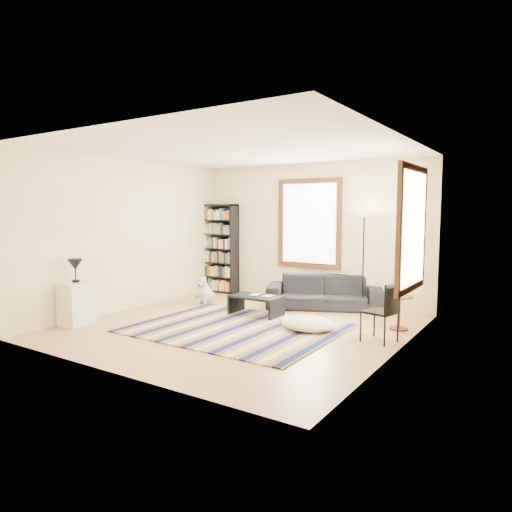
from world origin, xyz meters
The scene contains 21 objects.
floor centered at (0.00, 0.00, -0.05)m, with size 5.00×5.00×0.10m, color tan.
ceiling centered at (0.00, 0.00, 2.85)m, with size 5.00×5.00×0.10m, color white.
wall_back centered at (0.00, 2.55, 1.40)m, with size 5.00×0.10×2.80m, color #FFEAAB.
wall_front centered at (0.00, -2.55, 1.40)m, with size 5.00×0.10×2.80m, color #FFEAAB.
wall_left centered at (-2.55, 0.00, 1.40)m, with size 0.10×5.00×2.80m, color #FFEAAB.
wall_right centered at (2.55, 0.00, 1.40)m, with size 0.10×5.00×2.80m, color #FFEAAB.
window_back centered at (0.00, 2.47, 1.60)m, with size 1.20×0.06×1.60m, color white.
window_right centered at (2.47, 0.80, 1.60)m, with size 0.06×1.20×1.60m, color white.
rug centered at (0.04, -0.12, 0.01)m, with size 3.10×2.48×0.02m, color #0C153D.
sofa centered at (0.54, 2.05, 0.31)m, with size 0.84×2.14×0.62m, color black.
bookshelf centered at (-2.19, 2.32, 1.00)m, with size 0.90×0.30×2.00m, color black.
coffee_table centered at (-0.19, 0.79, 0.18)m, with size 0.90×0.50×0.36m, color black.
book_a centered at (-0.29, 0.79, 0.37)m, with size 0.19×0.14×0.02m, color beige.
book_b centered at (-0.04, 0.84, 0.37)m, with size 0.15×0.20×0.02m, color beige.
floor_cushion centered at (1.03, 0.39, 0.11)m, with size 0.89×0.66×0.22m, color silver.
floor_lamp centered at (1.27, 2.15, 0.93)m, with size 0.30×0.30×1.86m, color black, non-canonical shape.
side_table centered at (2.20, 1.22, 0.27)m, with size 0.40×0.40×0.54m, color #472011.
folding_chair centered at (2.15, 0.41, 0.43)m, with size 0.42×0.40×0.86m, color black.
white_cabinet centered at (-2.30, -1.33, 0.35)m, with size 0.38×0.50×0.70m, color silver.
table_lamp centered at (-2.30, -1.33, 0.89)m, with size 0.24×0.24×0.38m, color black, non-canonical shape.
dog centered at (-1.68, 1.16, 0.27)m, with size 0.39×0.55×0.55m, color silver, non-canonical shape.
Camera 1 is at (4.14, -5.86, 1.86)m, focal length 32.00 mm.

